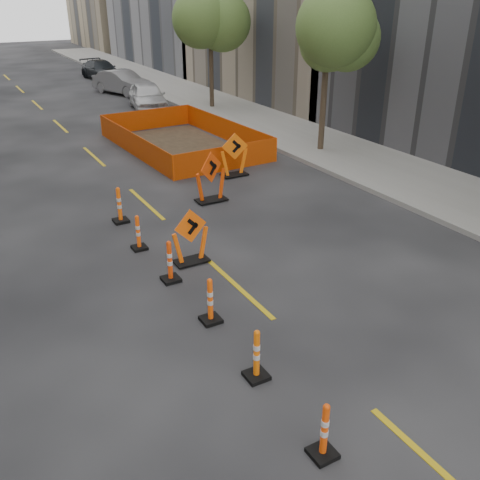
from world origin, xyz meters
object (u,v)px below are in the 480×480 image
channelizer_6 (138,232)px  chevron_sign_right (234,155)px  channelizer_3 (257,354)px  channelizer_4 (210,300)px  channelizer_2 (324,430)px  parked_car_near (148,96)px  channelizer_7 (119,205)px  channelizer_5 (170,261)px  chevron_sign_center (211,177)px  chevron_sign_left (190,236)px  parked_car_mid (122,82)px  parked_car_far (101,70)px

channelizer_6 → chevron_sign_right: bearing=38.4°
channelizer_3 → channelizer_6: size_ratio=1.05×
channelizer_4 → chevron_sign_right: 9.37m
channelizer_2 → parked_car_near: size_ratio=0.22×
channelizer_7 → channelizer_2: bearing=-90.8°
channelizer_5 → channelizer_6: bearing=91.9°
channelizer_5 → chevron_sign_center: bearing=52.8°
chevron_sign_left → parked_car_mid: 24.01m
channelizer_4 → chevron_sign_center: 6.83m
channelizer_6 → chevron_sign_center: (3.20, 2.16, 0.34)m
chevron_sign_left → channelizer_4: bearing=-111.0°
channelizer_6 → parked_car_near: size_ratio=0.22×
channelizer_5 → parked_car_mid: size_ratio=0.23×
chevron_sign_right → channelizer_6: bearing=-127.2°
chevron_sign_right → parked_car_mid: 17.96m
channelizer_5 → channelizer_2: bearing=-90.7°
chevron_sign_left → channelizer_3: bearing=-105.2°
channelizer_2 → parked_car_far: (7.35, 36.28, 0.19)m
channelizer_3 → parked_car_near: bearing=74.0°
chevron_sign_left → parked_car_near: (5.58, 17.80, 0.03)m
parked_car_near → parked_car_mid: (0.35, 5.46, -0.02)m
channelizer_4 → chevron_sign_left: size_ratio=0.70×
channelizer_6 → parked_car_far: size_ratio=0.21×
chevron_sign_left → chevron_sign_center: size_ratio=0.88×
channelizer_4 → channelizer_7: bearing=89.9°
chevron_sign_center → parked_car_mid: bearing=54.9°
channelizer_2 → channelizer_3: bearing=88.7°
channelizer_3 → chevron_sign_right: (5.03, 9.91, 0.29)m
channelizer_5 → parked_car_mid: bearing=74.2°
channelizer_5 → parked_car_far: size_ratio=0.22×
channelizer_5 → channelizer_7: bearing=89.0°
channelizer_6 → parked_car_far: parked_car_far is taller
parked_car_mid → chevron_sign_center: bearing=-120.8°
chevron_sign_right → parked_car_far: (2.27, 24.40, -0.12)m
chevron_sign_right → parked_car_near: 12.50m
channelizer_6 → chevron_sign_center: bearing=34.1°
channelizer_2 → chevron_sign_center: chevron_sign_center is taller
channelizer_4 → channelizer_5: bearing=91.7°
channelizer_4 → channelizer_6: size_ratio=1.06×
chevron_sign_center → chevron_sign_right: bearing=20.0°
channelizer_7 → chevron_sign_center: size_ratio=0.66×
channelizer_2 → chevron_sign_right: bearing=66.8°
channelizer_6 → channelizer_7: 1.97m
channelizer_4 → channelizer_7: channelizer_7 is taller
channelizer_2 → parked_car_mid: 30.53m
channelizer_7 → parked_car_mid: 21.02m
channelizer_3 → channelizer_7: bearing=89.3°
channelizer_7 → chevron_sign_left: 3.41m
channelizer_2 → chevron_sign_right: size_ratio=0.61×
channelizer_4 → chevron_sign_left: 2.68m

